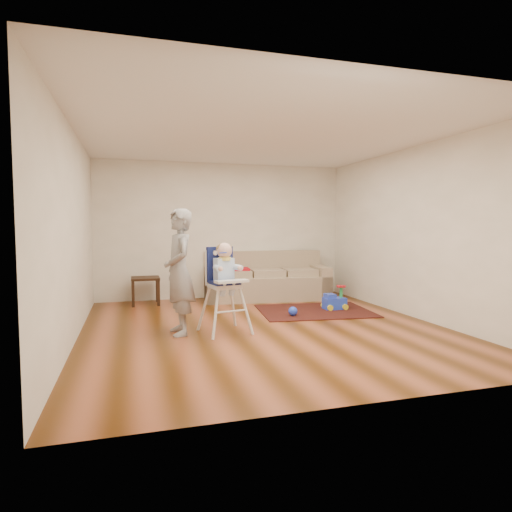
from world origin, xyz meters
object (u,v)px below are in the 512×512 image
object	(u,v)px
toy_ball	(293,311)
adult	(179,272)
sofa	(266,275)
side_table	(146,291)
ride_on_toy	(335,297)
high_chair	(225,289)

from	to	relation	value
toy_ball	adult	bearing A→B (deg)	-162.04
sofa	toy_ball	size ratio (longest dim) A/B	17.18
toy_ball	side_table	bearing A→B (deg)	141.58
adult	ride_on_toy	bearing A→B (deg)	102.69
sofa	side_table	distance (m)	2.34
ride_on_toy	high_chair	size ratio (longest dim) A/B	0.33
sofa	toy_ball	world-z (taller)	sofa
sofa	adult	world-z (taller)	adult
high_chair	ride_on_toy	bearing A→B (deg)	14.37
sofa	ride_on_toy	world-z (taller)	sofa
sofa	toy_ball	distance (m)	1.78
toy_ball	high_chair	xyz separation A→B (m)	(-1.26, -0.68, 0.51)
sofa	adult	distance (m)	3.07
high_chair	sofa	bearing A→B (deg)	49.88
ride_on_toy	adult	size ratio (longest dim) A/B	0.24
toy_ball	adult	world-z (taller)	adult
adult	sofa	bearing A→B (deg)	134.06
side_table	ride_on_toy	size ratio (longest dim) A/B	1.24
side_table	high_chair	world-z (taller)	high_chair
side_table	ride_on_toy	world-z (taller)	side_table
toy_ball	high_chair	world-z (taller)	high_chair
adult	high_chair	bearing A→B (deg)	76.35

